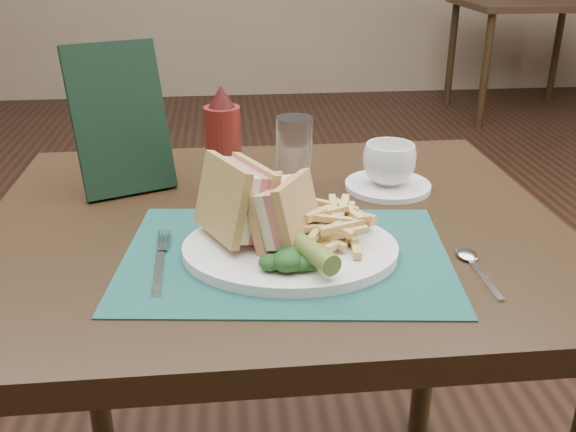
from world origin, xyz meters
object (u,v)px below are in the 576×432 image
object	(u,v)px
plate	(290,249)
placemat	(286,256)
sandwich_half_b	(270,209)
ketchup_bottle	(223,140)
saucer	(388,186)
table_bg_right	(524,59)
table_main	(275,407)
drinking_glass	(294,155)
coffee_cup	(389,164)
sandwich_half_a	(222,202)
check_presenter	(120,119)

from	to	relation	value
plate	placemat	bearing A→B (deg)	-141.41
sandwich_half_b	ketchup_bottle	bearing A→B (deg)	135.20
sandwich_half_b	saucer	world-z (taller)	sandwich_half_b
table_bg_right	table_main	bearing A→B (deg)	-120.87
table_bg_right	saucer	xyz separation A→B (m)	(-1.74, -3.15, 0.38)
table_bg_right	sandwich_half_b	bearing A→B (deg)	-120.18
plate	sandwich_half_b	size ratio (longest dim) A/B	3.09
plate	drinking_glass	size ratio (longest dim) A/B	2.31
saucer	coffee_cup	xyz separation A→B (m)	(0.00, 0.00, 0.04)
saucer	ketchup_bottle	xyz separation A→B (m)	(-0.28, 0.01, 0.09)
table_bg_right	placemat	size ratio (longest dim) A/B	2.00
sandwich_half_a	ketchup_bottle	world-z (taller)	ketchup_bottle
sandwich_half_b	drinking_glass	size ratio (longest dim) A/B	0.75
drinking_glass	placemat	bearing A→B (deg)	-98.76
table_bg_right	drinking_glass	bearing A→B (deg)	-121.20
plate	sandwich_half_a	size ratio (longest dim) A/B	2.56
table_main	plate	bearing A→B (deg)	-83.46
sandwich_half_b	coffee_cup	world-z (taller)	sandwich_half_b
table_bg_right	plate	xyz separation A→B (m)	(-1.94, -3.39, 0.38)
table_bg_right	saucer	size ratio (longest dim) A/B	6.00
coffee_cup	saucer	bearing A→B (deg)	0.00
sandwich_half_a	placemat	bearing A→B (deg)	-43.17
saucer	coffee_cup	bearing A→B (deg)	0.00
table_main	plate	world-z (taller)	plate
table_main	drinking_glass	xyz separation A→B (m)	(0.05, 0.12, 0.44)
check_presenter	ketchup_bottle	bearing A→B (deg)	-34.36
ketchup_bottle	check_presenter	distance (m)	0.18
sandwich_half_a	check_presenter	size ratio (longest dim) A/B	0.46
check_presenter	placemat	bearing A→B (deg)	-71.19
table_main	sandwich_half_a	distance (m)	0.47
saucer	check_presenter	distance (m)	0.47
table_bg_right	coffee_cup	xyz separation A→B (m)	(-1.74, -3.15, 0.42)
drinking_glass	check_presenter	distance (m)	0.30
table_main	placemat	size ratio (longest dim) A/B	2.00
placemat	ketchup_bottle	world-z (taller)	ketchup_bottle
table_bg_right	ketchup_bottle	world-z (taller)	ketchup_bottle
coffee_cup	ketchup_bottle	size ratio (longest dim) A/B	0.49
drinking_glass	ketchup_bottle	bearing A→B (deg)	177.92
sandwich_half_a	coffee_cup	xyz separation A→B (m)	(0.29, 0.21, -0.03)
sandwich_half_a	sandwich_half_b	bearing A→B (deg)	-34.00
sandwich_half_b	table_main	bearing A→B (deg)	114.52
plate	sandwich_half_b	bearing A→B (deg)	159.74
placemat	saucer	size ratio (longest dim) A/B	3.01
placemat	sandwich_half_b	size ratio (longest dim) A/B	4.65
coffee_cup	ketchup_bottle	bearing A→B (deg)	177.06
coffee_cup	drinking_glass	world-z (taller)	drinking_glass
drinking_glass	check_presenter	world-z (taller)	check_presenter
table_main	saucer	bearing A→B (deg)	27.27
plate	table_main	bearing A→B (deg)	102.98
placemat	sandwich_half_a	distance (m)	0.12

